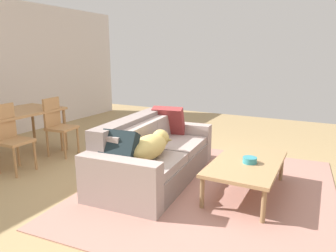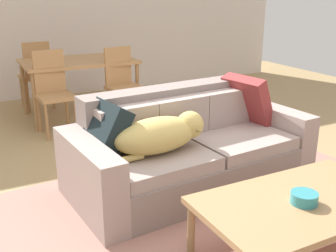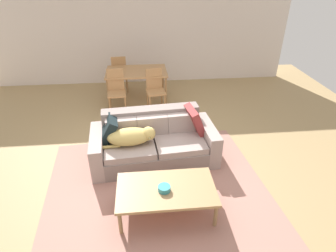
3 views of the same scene
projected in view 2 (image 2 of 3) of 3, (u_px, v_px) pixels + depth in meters
name	position (u px, v px, depth m)	size (l,w,h in m)	color
ground_plane	(188.00, 198.00, 3.37)	(10.00, 10.00, 0.00)	tan
back_partition	(60.00, 8.00, 6.31)	(8.00, 0.12, 2.70)	silver
area_rug	(244.00, 226.00, 2.97)	(3.25, 2.90, 0.01)	tan
couch	(187.00, 150.00, 3.57)	(2.13, 1.14, 0.81)	gray
dog_on_left_cushion	(162.00, 134.00, 3.18)	(0.89, 0.40, 0.29)	tan
throw_pillow_by_left_arm	(105.00, 130.00, 3.15)	(0.14, 0.41, 0.41)	black
throw_pillow_by_right_arm	(248.00, 100.00, 3.88)	(0.12, 0.47, 0.47)	maroon
coffee_table	(302.00, 205.00, 2.54)	(1.30, 0.75, 0.40)	#AB8356
bowl_on_coffee_table	(304.00, 198.00, 2.47)	(0.16, 0.16, 0.07)	teal
dining_table	(78.00, 65.00, 5.35)	(1.41, 0.91, 0.76)	#B3814F
dining_chair_near_left	(53.00, 89.00, 4.77)	(0.42, 0.42, 0.97)	#B3814F
dining_chair_near_right	(123.00, 82.00, 5.14)	(0.45, 0.45, 0.95)	#B3814F
dining_chair_far_left	(36.00, 72.00, 5.70)	(0.43, 0.43, 0.96)	#B3814F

